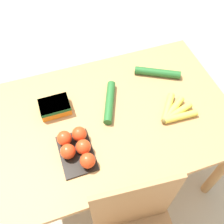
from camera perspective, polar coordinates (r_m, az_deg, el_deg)
ground_plane at (r=2.08m, az=0.00°, el=-12.34°), size 12.00×12.00×0.00m
dining_table at (r=1.51m, az=0.00°, el=-2.86°), size 1.32×0.86×0.74m
banana_bunch at (r=1.45m, az=13.44°, el=0.07°), size 0.20×0.19×0.04m
tomato_pack at (r=1.29m, az=-7.75°, el=-7.58°), size 0.16×0.24×0.08m
carrot_bag at (r=1.45m, az=-12.36°, el=1.20°), size 0.16×0.12×0.06m
cucumber_near at (r=1.62m, az=9.86°, el=8.46°), size 0.26×0.17×0.05m
cucumber_far at (r=1.45m, az=-0.52°, el=2.21°), size 0.15×0.27×0.05m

